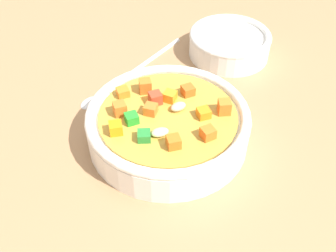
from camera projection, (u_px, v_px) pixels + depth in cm
name	position (u px, v px, depth cm)	size (l,w,h in cm)	color
ground_plane	(168.00, 144.00, 50.11)	(140.00, 140.00, 2.00)	#9E754F
soup_bowl_main	(168.00, 124.00, 47.69)	(19.69, 19.69, 5.77)	white
spoon	(127.00, 74.00, 58.69)	(3.11, 21.89, 0.86)	silver
side_bowl_small	(229.00, 43.00, 61.82)	(12.69, 12.69, 3.98)	white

